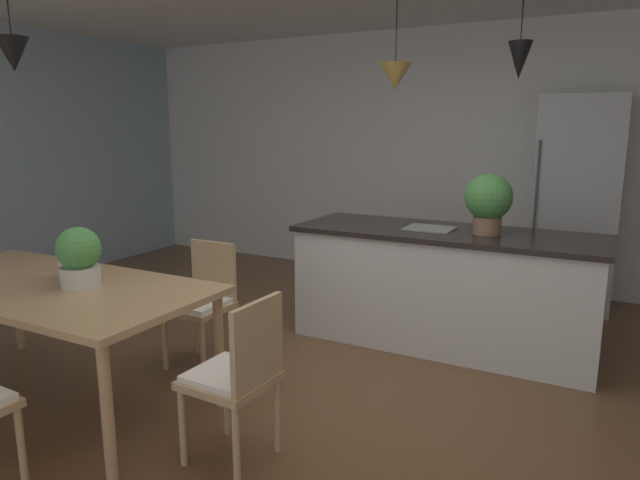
# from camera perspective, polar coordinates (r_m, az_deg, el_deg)

# --- Properties ---
(ground_plane) EXTENTS (10.00, 8.40, 0.04)m
(ground_plane) POSITION_cam_1_polar(r_m,az_deg,el_deg) (3.64, -0.64, -16.35)
(ground_plane) COLOR brown
(wall_back_kitchen) EXTENTS (10.00, 0.12, 2.70)m
(wall_back_kitchen) POSITION_cam_1_polar(r_m,az_deg,el_deg) (6.29, 13.97, 8.13)
(wall_back_kitchen) COLOR white
(wall_back_kitchen) RESTS_ON ground_plane
(dining_table) EXTENTS (2.08, 1.00, 0.75)m
(dining_table) POSITION_cam_1_polar(r_m,az_deg,el_deg) (3.80, -25.87, -4.80)
(dining_table) COLOR tan
(dining_table) RESTS_ON ground_plane
(chair_kitchen_end) EXTENTS (0.42, 0.42, 0.87)m
(chair_kitchen_end) POSITION_cam_1_polar(r_m,az_deg,el_deg) (2.90, -8.34, -13.22)
(chair_kitchen_end) COLOR tan
(chair_kitchen_end) RESTS_ON ground_plane
(chair_far_right) EXTENTS (0.40, 0.40, 0.87)m
(chair_far_right) POSITION_cam_1_polar(r_m,az_deg,el_deg) (4.09, -11.73, -5.91)
(chair_far_right) COLOR tan
(chair_far_right) RESTS_ON ground_plane
(kitchen_island) EXTENTS (2.29, 0.83, 0.91)m
(kitchen_island) POSITION_cam_1_polar(r_m,az_deg,el_deg) (4.49, 12.41, -4.56)
(kitchen_island) COLOR silver
(kitchen_island) RESTS_ON ground_plane
(refrigerator) EXTENTS (0.72, 0.67, 1.95)m
(refrigerator) POSITION_cam_1_polar(r_m,az_deg,el_deg) (5.74, 24.49, 3.37)
(refrigerator) COLOR #B2B5B7
(refrigerator) RESTS_ON ground_plane
(pendant_over_table) EXTENTS (0.18, 0.18, 0.73)m
(pendant_over_table) POSITION_cam_1_polar(r_m,az_deg,el_deg) (3.71, -28.56, 16.18)
(pendant_over_table) COLOR black
(pendant_over_island_main) EXTENTS (0.24, 0.24, 0.75)m
(pendant_over_island_main) POSITION_cam_1_polar(r_m,az_deg,el_deg) (4.47, 7.59, 16.06)
(pendant_over_island_main) COLOR black
(pendant_over_island_aux) EXTENTS (0.16, 0.16, 0.71)m
(pendant_over_island_aux) POSITION_cam_1_polar(r_m,az_deg,el_deg) (4.25, 19.47, 16.74)
(pendant_over_island_aux) COLOR black
(potted_plant_on_island) EXTENTS (0.34, 0.34, 0.44)m
(potted_plant_on_island) POSITION_cam_1_polar(r_m,az_deg,el_deg) (4.28, 16.63, 3.86)
(potted_plant_on_island) COLOR #8C664C
(potted_plant_on_island) RESTS_ON kitchen_island
(potted_plant_on_table) EXTENTS (0.25, 0.25, 0.35)m
(potted_plant_on_table) POSITION_cam_1_polar(r_m,az_deg,el_deg) (3.58, -23.14, -1.51)
(potted_plant_on_table) COLOR beige
(potted_plant_on_table) RESTS_ON dining_table
(vase_on_dining_table) EXTENTS (0.08, 0.08, 0.22)m
(vase_on_dining_table) POSITION_cam_1_polar(r_m,az_deg,el_deg) (3.82, -24.32, -1.93)
(vase_on_dining_table) COLOR silver
(vase_on_dining_table) RESTS_ON dining_table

